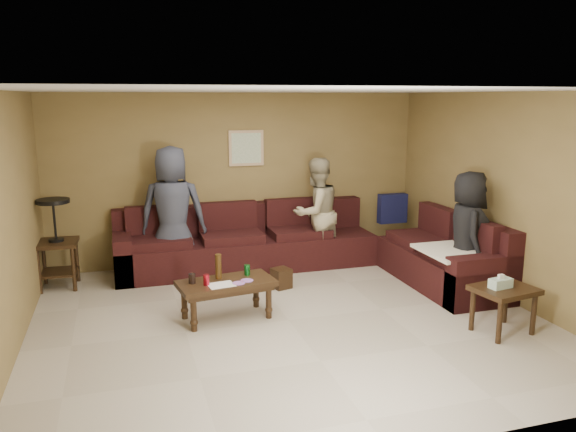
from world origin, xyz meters
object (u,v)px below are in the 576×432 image
Objects in this scene: coffee_table at (226,286)px; waste_bin at (281,278)px; person_left at (173,212)px; person_middle at (316,213)px; side_table_right at (504,294)px; end_table_left at (56,242)px; person_right at (467,234)px; sectional_sofa at (313,251)px.

coffee_table is 1.22m from waste_bin.
waste_bin is at bearing 42.72° from coffee_table.
person_left is 1.13× the size of person_middle.
side_table_right is at bearing 90.41° from person_middle.
coffee_table is 4.30× the size of waste_bin.
coffee_table is at bearing -137.28° from waste_bin.
end_table_left is 1.52m from person_left.
person_right is at bearing -19.38° from end_table_left.
person_left reaches higher than waste_bin.
person_left reaches higher than sectional_sofa.
person_right reaches higher than waste_bin.
end_table_left is at bearing -21.18° from person_middle.
person_left is 3.86m from person_right.
side_table_right is (2.70, -1.22, 0.05)m from coffee_table.
sectional_sofa is 3.97× the size of end_table_left.
person_middle is at bearing 44.46° from coffee_table.
person_right is at bearing -22.01° from waste_bin.
side_table_right is (1.24, -2.48, 0.10)m from sectional_sofa.
sectional_sofa is 1.93m from coffee_table.
sectional_sofa is at bearing 116.52° from side_table_right.
end_table_left is 2.93m from waste_bin.
person_right is at bearing -40.07° from sectional_sofa.
person_right reaches higher than sectional_sofa.
person_left reaches higher than end_table_left.
end_table_left is at bearing 13.94° from person_left.
person_left reaches higher than side_table_right.
person_right is (1.56, -1.32, 0.45)m from sectional_sofa.
person_left reaches higher than person_right.
person_middle is (3.52, -0.06, 0.18)m from end_table_left.
sectional_sofa is 2.09m from person_right.
side_table_right is 2.75m from waste_bin.
side_table_right is 3.05m from person_middle.
sectional_sofa is 17.90× the size of waste_bin.
person_middle reaches higher than sectional_sofa.
waste_bin is 1.74m from person_left.
coffee_table is at bearing -139.41° from sectional_sofa.
coffee_table is (-1.47, -1.26, 0.05)m from sectional_sofa.
person_left is at bearing 102.88° from coffee_table.
person_middle is (-1.06, 2.83, 0.37)m from side_table_right.
coffee_table is at bearing 155.65° from side_table_right.
person_middle is (0.76, 0.80, 0.67)m from waste_bin.
sectional_sofa reaches higher than side_table_right.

